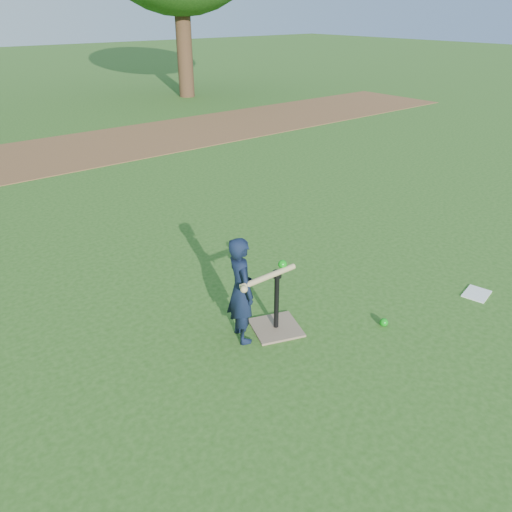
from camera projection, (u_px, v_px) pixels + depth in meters
ground at (275, 325)px, 4.76m from camera, size 80.00×80.00×0.00m
dirt_strip at (29, 158)px, 9.97m from camera, size 24.00×3.00×0.01m
child at (241, 290)px, 4.36m from camera, size 0.33×0.42×1.00m
wiffle_ball_ground at (384, 322)px, 4.73m from camera, size 0.08×0.08×0.08m
clipboard at (477, 294)px, 5.26m from camera, size 0.34×0.29×0.01m
batting_tee at (276, 319)px, 4.65m from camera, size 0.55×0.55×0.61m
swing_action at (269, 275)px, 4.35m from camera, size 0.63×0.15×0.11m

